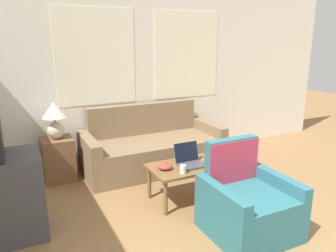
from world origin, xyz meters
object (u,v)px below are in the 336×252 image
armchair (246,206)px  table_lamp (55,117)px  couch (152,149)px  snack_bowl (165,166)px  laptop (190,160)px  coffee_table (186,170)px  cup_navy (183,169)px

armchair → table_lamp: bearing=124.7°
couch → snack_bowl: (-0.31, -1.07, 0.18)m
laptop → snack_bowl: laptop is taller
coffee_table → cup_navy: size_ratio=9.31×
table_lamp → snack_bowl: size_ratio=2.92×
armchair → table_lamp: table_lamp is taller
armchair → table_lamp: size_ratio=1.81×
coffee_table → cup_navy: 0.24m
cup_navy → coffee_table: bearing=52.0°
table_lamp → snack_bowl: bearing=-51.9°
armchair → laptop: 0.85m
armchair → snack_bowl: armchair is taller
laptop → snack_bowl: 0.31m
couch → cup_navy: 1.29m
table_lamp → coffee_table: table_lamp is taller
armchair → cup_navy: bearing=117.8°
coffee_table → table_lamp: bearing=134.7°
table_lamp → cup_navy: table_lamp is taller
laptop → cup_navy: size_ratio=3.28×
couch → snack_bowl: size_ratio=12.05×
cup_navy → snack_bowl: cup_navy is taller
couch → coffee_table: (-0.05, -1.08, 0.09)m
couch → laptop: 1.10m
table_lamp → laptop: bearing=-43.9°
table_lamp → coffee_table: size_ratio=0.57×
armchair → snack_bowl: size_ratio=5.30×
armchair → table_lamp: 2.54m
couch → table_lamp: (-1.26, 0.14, 0.57)m
cup_navy → laptop: bearing=43.8°
table_lamp → armchair: bearing=-55.3°
snack_bowl → couch: bearing=74.1°
table_lamp → cup_navy: (1.08, -1.40, -0.38)m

